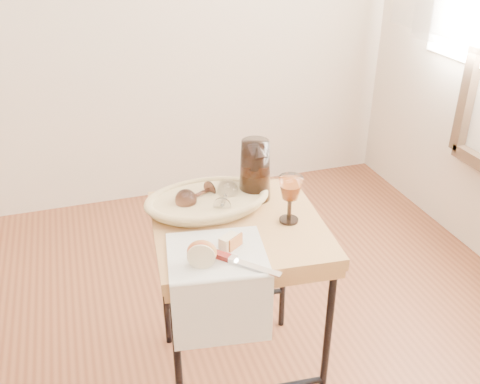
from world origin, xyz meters
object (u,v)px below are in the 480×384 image
object	(u,v)px
bread_basket	(208,202)
goblet_lying_b	(225,197)
wine_goblet	(290,199)
table_knife	(236,260)
side_table	(238,306)
goblet_lying_a	(196,195)
apple_half	(202,252)
tea_towel	(217,254)
pitcher	(255,170)

from	to	relation	value
bread_basket	goblet_lying_b	xyz separation A→B (m)	(0.06, -0.02, 0.02)
wine_goblet	table_knife	size ratio (longest dim) A/B	0.63
side_table	table_knife	distance (m)	0.42
goblet_lying_a	wine_goblet	xyz separation A→B (m)	(0.26, -0.17, 0.03)
side_table	apple_half	world-z (taller)	apple_half
side_table	bread_basket	world-z (taller)	bread_basket
tea_towel	wine_goblet	distance (m)	0.30
pitcher	apple_half	bearing A→B (deg)	-134.34
tea_towel	table_knife	distance (m)	0.07
tea_towel	goblet_lying_b	distance (m)	0.27
bread_basket	goblet_lying_a	xyz separation A→B (m)	(-0.03, 0.02, 0.02)
tea_towel	pitcher	size ratio (longest dim) A/B	1.12
pitcher	goblet_lying_b	bearing A→B (deg)	-163.41
bread_basket	goblet_lying_b	world-z (taller)	goblet_lying_b
wine_goblet	apple_half	world-z (taller)	wine_goblet
goblet_lying_a	pitcher	world-z (taller)	pitcher
tea_towel	wine_goblet	size ratio (longest dim) A/B	1.78
side_table	tea_towel	xyz separation A→B (m)	(-0.11, -0.15, 0.34)
goblet_lying_b	wine_goblet	world-z (taller)	wine_goblet
tea_towel	goblet_lying_b	size ratio (longest dim) A/B	2.42
goblet_lying_a	apple_half	world-z (taller)	same
side_table	goblet_lying_a	size ratio (longest dim) A/B	5.82
side_table	goblet_lying_a	bearing A→B (deg)	128.32
bread_basket	apple_half	world-z (taller)	apple_half
tea_towel	apple_half	distance (m)	0.08
pitcher	table_knife	xyz separation A→B (m)	(-0.18, -0.35, -0.09)
goblet_lying_b	table_knife	bearing A→B (deg)	-165.11
pitcher	bread_basket	bearing A→B (deg)	-176.86
side_table	goblet_lying_a	world-z (taller)	goblet_lying_a
goblet_lying_b	wine_goblet	size ratio (longest dim) A/B	0.74
side_table	apple_half	xyz separation A→B (m)	(-0.17, -0.19, 0.39)
tea_towel	bread_basket	world-z (taller)	bread_basket
side_table	pitcher	world-z (taller)	pitcher
side_table	bread_basket	distance (m)	0.39
bread_basket	pitcher	world-z (taller)	pitcher
pitcher	table_knife	distance (m)	0.41
goblet_lying_b	wine_goblet	bearing A→B (deg)	-101.99
wine_goblet	apple_half	distance (m)	0.36
goblet_lying_b	apple_half	distance (m)	0.32
goblet_lying_a	pitcher	size ratio (longest dim) A/B	0.47
pitcher	table_knife	bearing A→B (deg)	-121.85
tea_towel	table_knife	size ratio (longest dim) A/B	1.13
goblet_lying_a	table_knife	distance (m)	0.35
tea_towel	bread_basket	size ratio (longest dim) A/B	0.76
bread_basket	tea_towel	bearing A→B (deg)	-101.78
apple_half	table_knife	xyz separation A→B (m)	(0.09, -0.02, -0.03)
goblet_lying_a	goblet_lying_b	xyz separation A→B (m)	(0.09, -0.04, -0.00)
side_table	wine_goblet	world-z (taller)	wine_goblet
goblet_lying_b	pitcher	xyz separation A→B (m)	(0.12, 0.05, 0.06)
tea_towel	goblet_lying_a	bearing A→B (deg)	96.57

